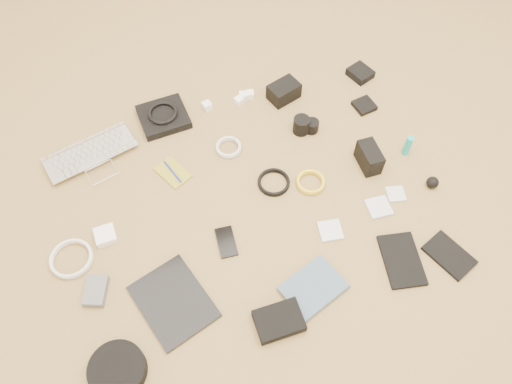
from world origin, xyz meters
name	(u,v)px	position (x,y,z in m)	size (l,w,h in m)	color
laptop	(96,163)	(-0.48, 0.38, 0.01)	(0.35, 0.24, 0.03)	#BABBBF
headphone_pouch	(164,117)	(-0.18, 0.50, 0.02)	(0.19, 0.18, 0.03)	black
headphones	(163,113)	(-0.18, 0.50, 0.04)	(0.12, 0.12, 0.02)	black
charger_a	(207,106)	(0.00, 0.49, 0.02)	(0.03, 0.03, 0.03)	white
charger_b	(243,96)	(0.16, 0.49, 0.02)	(0.03, 0.03, 0.03)	white
charger_c	(250,95)	(0.19, 0.49, 0.02)	(0.03, 0.03, 0.03)	white
charger_d	(239,101)	(0.14, 0.47, 0.02)	(0.03, 0.03, 0.03)	white
dslr_camera	(284,91)	(0.32, 0.43, 0.04)	(0.12, 0.09, 0.07)	black
lens_pouch	(360,73)	(0.68, 0.43, 0.02)	(0.09, 0.10, 0.03)	black
notebook_olive	(173,173)	(-0.22, 0.23, 0.00)	(0.09, 0.13, 0.01)	olive
pen_blue	(172,172)	(-0.22, 0.23, 0.01)	(0.01, 0.01, 0.12)	#1420A3
cable_white_a	(229,148)	(0.01, 0.26, 0.01)	(0.10, 0.10, 0.01)	silver
lens_a	(301,125)	(0.32, 0.24, 0.04)	(0.07, 0.07, 0.07)	black
lens_b	(312,126)	(0.36, 0.23, 0.03)	(0.06, 0.06, 0.05)	black
card_reader	(364,106)	(0.62, 0.26, 0.01)	(0.08, 0.08, 0.02)	black
power_brick	(106,236)	(-0.52, 0.05, 0.02)	(0.07, 0.07, 0.03)	white
cable_white_b	(72,259)	(-0.65, 0.01, 0.01)	(0.15, 0.15, 0.01)	silver
cable_black	(274,183)	(0.12, 0.04, 0.01)	(0.12, 0.12, 0.01)	black
cable_yellow	(310,183)	(0.24, -0.01, 0.01)	(0.11, 0.11, 0.01)	yellow
flash	(369,157)	(0.49, -0.01, 0.04)	(0.06, 0.12, 0.09)	black
lens_cleaner	(408,145)	(0.65, -0.01, 0.05)	(0.03, 0.03, 0.09)	teal
battery_charger	(96,291)	(-0.59, -0.14, 0.01)	(0.07, 0.10, 0.03)	#545458
tablet	(173,302)	(-0.37, -0.26, 0.01)	(0.21, 0.27, 0.01)	black
phone	(226,242)	(-0.13, -0.12, 0.00)	(0.06, 0.12, 0.01)	black
filter_case_left	(330,231)	(0.23, -0.22, 0.01)	(0.08, 0.08, 0.01)	silver
filter_case_mid	(379,207)	(0.43, -0.20, 0.01)	(0.08, 0.08, 0.01)	silver
filter_case_right	(396,194)	(0.52, -0.17, 0.00)	(0.06, 0.06, 0.01)	silver
air_blower	(432,183)	(0.66, -0.18, 0.02)	(0.05, 0.05, 0.05)	black
headphone_case	(118,370)	(-0.58, -0.42, 0.02)	(0.17, 0.17, 0.05)	black
drive_case	(279,321)	(-0.07, -0.45, 0.02)	(0.15, 0.11, 0.04)	black
paperback	(328,304)	(0.10, -0.46, 0.01)	(0.15, 0.19, 0.02)	#3F556B
notebook_black_a	(402,260)	(0.40, -0.41, 0.01)	(0.12, 0.20, 0.01)	black
notebook_black_b	(449,255)	(0.56, -0.45, 0.01)	(0.11, 0.16, 0.01)	black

